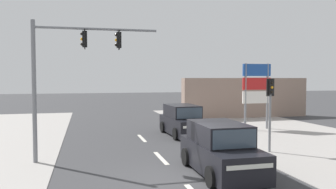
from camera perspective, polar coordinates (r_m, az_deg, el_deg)
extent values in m
plane|color=#3A3A3D|center=(12.14, 2.06, -14.27)|extent=(140.00, 140.00, 0.00)
cube|color=silver|center=(14.93, -1.25, -10.98)|extent=(0.20, 2.40, 0.01)
cube|color=silver|center=(19.73, -4.57, -7.59)|extent=(0.20, 2.40, 0.01)
cylinder|color=slate|center=(14.77, -22.28, 0.41)|extent=(0.18, 0.18, 6.00)
cylinder|color=slate|center=(14.72, -12.26, 11.09)|extent=(5.20, 0.24, 0.11)
cube|color=black|center=(14.67, -14.30, 9.33)|extent=(0.21, 0.26, 0.68)
cube|color=black|center=(14.67, -14.30, 9.33)|extent=(0.05, 0.44, 0.84)
sphere|color=black|center=(14.70, -14.79, 10.17)|extent=(0.13, 0.13, 0.13)
sphere|color=orange|center=(14.67, -14.77, 9.32)|extent=(0.13, 0.13, 0.13)
sphere|color=black|center=(14.65, -14.76, 8.46)|extent=(0.13, 0.13, 0.13)
cube|color=black|center=(14.71, -8.54, 9.36)|extent=(0.21, 0.26, 0.68)
cube|color=black|center=(14.71, -8.54, 9.36)|extent=(0.05, 0.44, 0.84)
sphere|color=black|center=(14.72, -9.02, 10.22)|extent=(0.13, 0.13, 0.13)
sphere|color=orange|center=(14.70, -9.02, 9.36)|extent=(0.13, 0.13, 0.13)
sphere|color=black|center=(14.67, -9.01, 8.51)|extent=(0.13, 0.13, 0.13)
cylinder|color=slate|center=(16.54, 17.30, -4.84)|extent=(0.12, 0.12, 2.80)
cube|color=black|center=(16.40, 17.39, 1.20)|extent=(0.29, 0.23, 0.68)
cube|color=black|center=(16.40, 17.39, 1.20)|extent=(0.44, 0.10, 0.84)
sphere|color=black|center=(16.30, 17.67, 1.96)|extent=(0.13, 0.13, 0.13)
sphere|color=orange|center=(16.31, 17.66, 1.19)|extent=(0.13, 0.13, 0.13)
sphere|color=black|center=(16.31, 17.65, 0.42)|extent=(0.13, 0.13, 0.13)
cylinder|color=slate|center=(23.21, 13.32, -0.38)|extent=(0.16, 0.16, 4.60)
cylinder|color=slate|center=(24.04, 16.91, -0.32)|extent=(0.16, 0.16, 4.60)
cube|color=#1E4793|center=(23.59, 15.20, 4.14)|extent=(2.10, 0.14, 0.84)
cube|color=red|center=(23.58, 15.17, 1.83)|extent=(2.10, 0.14, 0.84)
cube|color=silver|center=(23.62, 15.14, -0.47)|extent=(2.10, 0.14, 0.84)
cube|color=gray|center=(30.71, 13.40, -0.55)|extent=(12.00, 1.00, 3.60)
cube|color=black|center=(12.60, 9.17, -10.67)|extent=(1.88, 4.52, 1.00)
cube|color=black|center=(12.60, 8.85, -6.58)|extent=(1.74, 2.72, 0.76)
cube|color=#384756|center=(11.37, 11.53, -7.63)|extent=(1.58, 0.07, 0.65)
cube|color=#384756|center=(13.86, 6.65, -5.71)|extent=(1.55, 0.07, 0.61)
cube|color=white|center=(10.55, 14.11, -12.12)|extent=(1.56, 0.05, 0.14)
cylinder|color=black|center=(11.85, 16.08, -12.98)|extent=(0.23, 0.72, 0.72)
cylinder|color=black|center=(11.08, 7.55, -14.02)|extent=(0.23, 0.72, 0.72)
cylinder|color=black|center=(14.26, 10.40, -10.22)|extent=(0.23, 0.72, 0.72)
cylinder|color=black|center=(13.63, 3.20, -10.79)|extent=(0.23, 0.72, 0.72)
cube|color=black|center=(20.61, 2.63, -5.36)|extent=(2.01, 4.57, 1.00)
cube|color=black|center=(20.69, 2.45, -2.87)|extent=(1.82, 2.76, 0.76)
cube|color=#384756|center=(19.41, 3.76, -3.25)|extent=(1.58, 0.12, 0.65)
cube|color=#384756|center=(21.99, 1.29, -2.53)|extent=(1.55, 0.12, 0.61)
cube|color=white|center=(18.47, 4.94, -5.61)|extent=(1.56, 0.10, 0.14)
cylinder|color=black|center=(19.69, 6.51, -6.57)|extent=(0.25, 0.73, 0.72)
cylinder|color=black|center=(19.06, 1.37, -6.87)|extent=(0.25, 0.73, 0.72)
cylinder|color=black|center=(22.26, 3.69, -5.47)|extent=(0.25, 0.73, 0.72)
cylinder|color=black|center=(21.70, -0.90, -5.68)|extent=(0.25, 0.73, 0.72)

